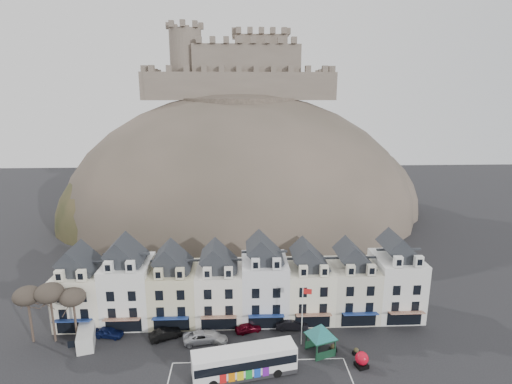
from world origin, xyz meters
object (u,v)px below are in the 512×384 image
car_charcoal (292,324)px  car_navy (108,332)px  red_buoy (362,360)px  white_van (86,337)px  bus (244,361)px  car_silver (202,337)px  flagpole (303,312)px  car_black (166,334)px  car_maroon (248,328)px  bus_shelter (321,330)px  car_white (212,337)px

car_charcoal → car_navy: bearing=96.1°
red_buoy → white_van: (-36.17, 6.25, 0.06)m
bus → car_silver: (-5.72, 7.08, -1.24)m
bus → flagpole: size_ratio=1.50×
car_black → car_maroon: size_ratio=1.18×
car_charcoal → bus: bearing=147.8°
white_van → car_maroon: 22.25m
flagpole → white_van: flagpole is taller
bus → car_charcoal: 11.98m
car_maroon → car_black: bearing=79.2°
flagpole → red_buoy: bearing=-36.6°
white_van → car_silver: (15.75, -0.00, -0.39)m
car_navy → car_maroon: 19.73m
bus → bus_shelter: bearing=9.6°
bus_shelter → car_silver: 16.33m
car_maroon → car_white: bearing=94.9°
car_white → car_charcoal: bearing=-58.7°
car_silver → bus: bearing=-151.6°
white_van → car_black: size_ratio=1.18×
white_van → car_navy: 2.98m
white_van → car_maroon: white_van is taller
bus_shelter → car_charcoal: (-3.00, 5.67, -2.53)m
car_black → car_silver: 5.27m
car_black → car_charcoal: bearing=-109.1°
car_black → car_maroon: 11.66m
bus_shelter → car_silver: bus_shelter is taller
bus_shelter → car_white: bus_shelter is taller
flagpole → white_van: (-29.45, 1.27, -3.81)m
bus_shelter → car_maroon: (-9.41, 5.23, -2.66)m
car_maroon → car_charcoal: bearing=-102.8°
car_silver → car_white: (1.37, 0.07, -0.08)m
white_van → car_white: white_van is taller
car_silver → car_black: bearing=70.0°
flagpole → car_silver: (-13.70, 1.27, -4.19)m
car_black → car_silver: bearing=-123.7°
car_navy → car_charcoal: 26.15m
bus → car_black: size_ratio=2.90×
bus → car_maroon: bus is taller
flagpole → car_charcoal: bearing=103.2°
car_silver → car_white: 1.37m
white_van → car_black: (10.55, 0.86, -0.38)m
bus → white_van: 22.63m
car_navy → car_maroon: (19.73, 0.39, -0.06)m
flagpole → car_maroon: 9.09m
bus_shelter → flagpole: 3.28m
flagpole → car_charcoal: 5.67m
bus_shelter → red_buoy: bus_shelter is taller
bus → car_white: (-4.36, 7.15, -1.32)m
red_buoy → car_charcoal: 11.60m
car_white → white_van: bearing=109.6°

